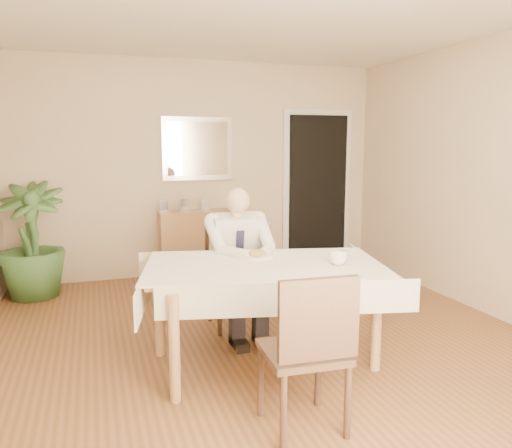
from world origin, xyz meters
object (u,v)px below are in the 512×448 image
object	(u,v)px
dining_table	(264,275)
sideboard	(202,244)
seated_man	(241,255)
potted_palm	(31,240)
coffee_mug	(338,257)
chair_far	(232,268)
chair_near	(309,345)

from	to	relation	value
dining_table	sideboard	xyz separation A→B (m)	(0.08, 2.55, -0.26)
seated_man	sideboard	xyz separation A→B (m)	(0.08, 1.96, -0.29)
potted_palm	coffee_mug	bearing A→B (deg)	-47.10
chair_far	sideboard	distance (m)	1.68
seated_man	coffee_mug	world-z (taller)	seated_man
dining_table	chair_near	bearing A→B (deg)	-81.58
sideboard	potted_palm	size ratio (longest dim) A/B	0.83
seated_man	sideboard	bearing A→B (deg)	87.67
chair_near	potted_palm	size ratio (longest dim) A/B	0.76
chair_far	potted_palm	bearing A→B (deg)	144.92
chair_far	chair_near	xyz separation A→B (m)	(-0.07, -1.84, 0.02)
chair_far	coffee_mug	xyz separation A→B (m)	(0.50, -1.06, 0.29)
chair_far	chair_near	world-z (taller)	chair_near
coffee_mug	potted_palm	xyz separation A→B (m)	(-2.29, 2.47, -0.19)
chair_near	potted_palm	distance (m)	3.68
coffee_mug	seated_man	bearing A→B (deg)	122.92
seated_man	potted_palm	world-z (taller)	seated_man
chair_far	dining_table	bearing A→B (deg)	-86.97
chair_far	chair_near	bearing A→B (deg)	-89.20
sideboard	potted_palm	xyz separation A→B (m)	(-1.87, -0.26, 0.20)
seated_man	sideboard	distance (m)	1.98
coffee_mug	potted_palm	distance (m)	3.37
seated_man	potted_palm	size ratio (longest dim) A/B	1.02
chair_far	sideboard	world-z (taller)	chair_far
dining_table	chair_near	xyz separation A→B (m)	(-0.07, -0.96, -0.14)
dining_table	sideboard	bearing A→B (deg)	100.91
chair_near	seated_man	bearing A→B (deg)	90.11
dining_table	chair_far	xyz separation A→B (m)	(0.00, 0.88, -0.16)
chair_far	chair_near	size ratio (longest dim) A/B	0.97
coffee_mug	potted_palm	world-z (taller)	potted_palm
seated_man	coffee_mug	xyz separation A→B (m)	(0.50, -0.77, 0.11)
sideboard	chair_near	bearing A→B (deg)	-91.55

